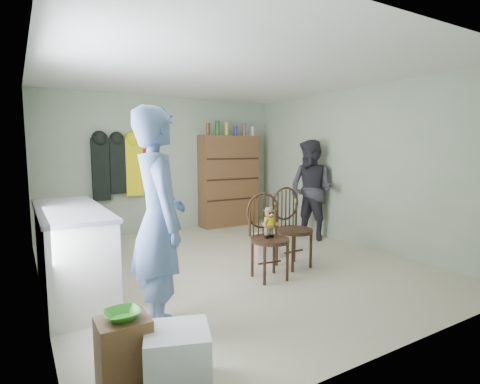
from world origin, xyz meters
TOP-DOWN VIEW (x-y plane):
  - ground_plane at (0.00, 0.00)m, footprint 5.00×5.00m
  - room_walls at (0.00, 0.53)m, footprint 5.00×5.00m
  - counter at (-1.95, 0.00)m, footprint 0.64×1.86m
  - stool at (-1.88, -1.87)m, footprint 0.33×0.28m
  - bowl at (-1.88, -1.87)m, footprint 0.23×0.23m
  - plastic_tub at (-1.58, -2.05)m, footprint 0.52×0.51m
  - chair_front at (0.13, -0.65)m, footprint 0.50×0.50m
  - chair_far at (0.66, -0.42)m, footprint 0.48×0.48m
  - striped_bag at (0.60, 0.06)m, footprint 0.38×0.33m
  - person_left at (-1.41, -1.24)m, footprint 0.51×0.72m
  - person_right at (1.88, 0.57)m, footprint 0.78×0.93m
  - dresser at (1.25, 2.30)m, footprint 1.20×0.39m
  - coat_rack at (-0.83, 2.38)m, footprint 1.42×0.12m

SIDE VIEW (x-z plane):
  - ground_plane at x=0.00m, z-range 0.00..0.00m
  - striped_bag at x=0.60m, z-range 0.00..0.34m
  - plastic_tub at x=-1.58m, z-range 0.00..0.39m
  - stool at x=-1.88m, z-range 0.00..0.47m
  - counter at x=-1.95m, z-range 0.00..0.94m
  - bowl at x=-1.88m, z-range 0.47..0.52m
  - chair_far at x=0.66m, z-range 0.04..1.08m
  - chair_front at x=0.13m, z-range 0.06..1.09m
  - person_right at x=1.88m, z-range 0.00..1.70m
  - dresser at x=1.25m, z-range -0.13..1.95m
  - person_left at x=-1.41m, z-range 0.00..1.90m
  - coat_rack at x=-0.83m, z-range 0.70..1.80m
  - room_walls at x=0.00m, z-range -0.92..4.08m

